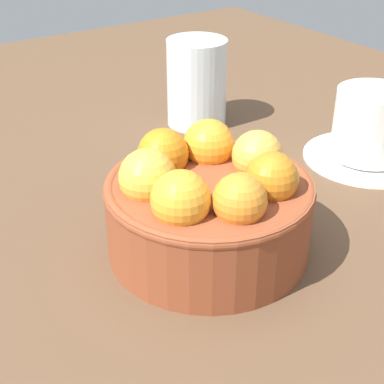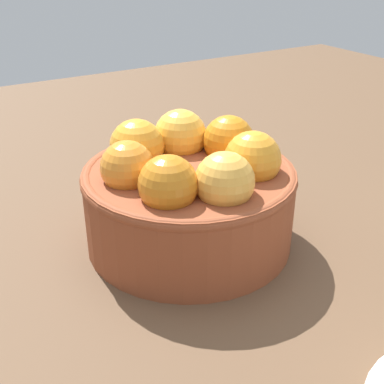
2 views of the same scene
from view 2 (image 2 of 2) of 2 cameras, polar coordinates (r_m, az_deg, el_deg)
ground_plane at (r=43.63cm, az=-0.32°, el=-7.33°), size 145.03×118.11×3.34cm
terracotta_bowl at (r=40.50cm, az=-0.32°, el=-0.04°), size 17.18×17.18×9.91cm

